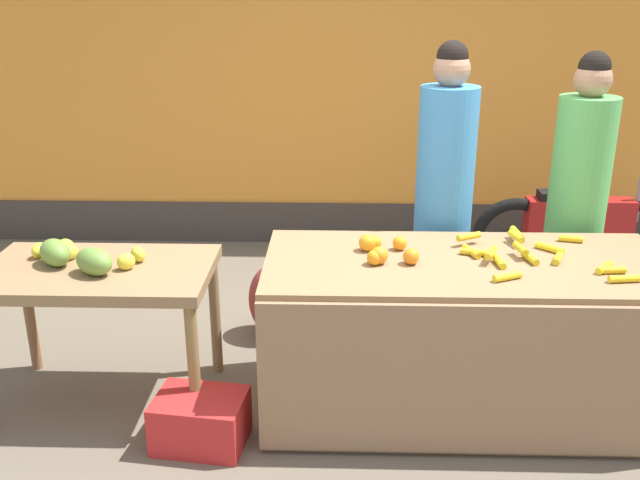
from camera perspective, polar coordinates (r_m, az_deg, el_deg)
The scene contains 12 objects.
ground_plane at distance 3.95m, azimuth 4.50°, elevation -13.07°, with size 24.00×24.00×0.00m, color #665B4C.
market_wall_back at distance 5.98m, azimuth 3.78°, elevation 15.64°, with size 8.05×0.23×3.46m.
fruit_stall_counter at distance 3.78m, azimuth 11.56°, elevation -7.71°, with size 2.06×0.92×0.84m.
side_table_wooden at distance 3.83m, azimuth -17.67°, elevation -3.47°, with size 1.19×0.72×0.79m.
banana_bunch_pile at distance 3.71m, azimuth 16.85°, elevation -1.10°, with size 0.80×0.66×0.07m.
orange_pile at distance 3.58m, azimuth 5.19°, elevation -0.80°, with size 0.30×0.30×0.09m.
mango_papaya_pile at distance 3.81m, azimuth -19.26°, elevation -1.20°, with size 0.64×0.43×0.14m.
vendor_woman_blue_shirt at distance 4.22m, azimuth 10.06°, elevation 3.15°, with size 0.34×0.34×1.88m.
vendor_woman_green_shirt at distance 4.43m, azimuth 20.22°, elevation 2.58°, with size 0.34×0.34×1.82m.
parked_motorcycle at distance 5.68m, azimuth 20.27°, elevation 0.79°, with size 1.60×0.18×0.88m.
produce_crate at distance 3.61m, azimuth -9.73°, elevation -14.34°, with size 0.44×0.32×0.26m, color red.
produce_sack at distance 4.52m, azimuth -3.73°, elevation -4.97°, with size 0.36×0.30×0.49m, color maroon.
Camera 1 is at (-0.21, -3.30, 2.16)m, focal length 39.14 mm.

